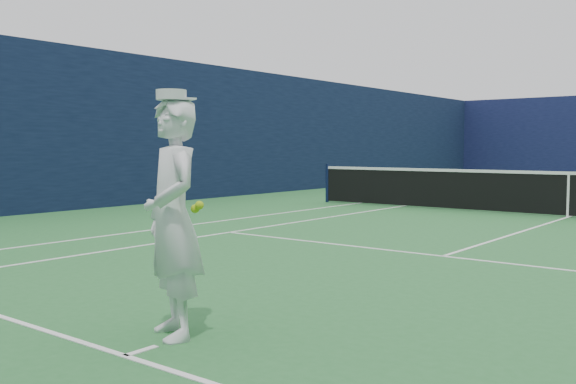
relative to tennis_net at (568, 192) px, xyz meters
The scene contains 5 objects.
ground 0.55m from the tennis_net, ahead, with size 80.00×80.00×0.00m, color #286A32.
court_markings 0.55m from the tennis_net, ahead, with size 11.03×23.83×0.01m.
windscreen_fence 1.45m from the tennis_net, ahead, with size 20.12×36.12×4.00m.
tennis_net is the anchor object (origin of this frame).
tennis_player 11.33m from the tennis_net, 90.47° to the right, with size 0.83×0.76×1.99m.
Camera 1 is at (3.79, -14.77, 1.54)m, focal length 40.00 mm.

